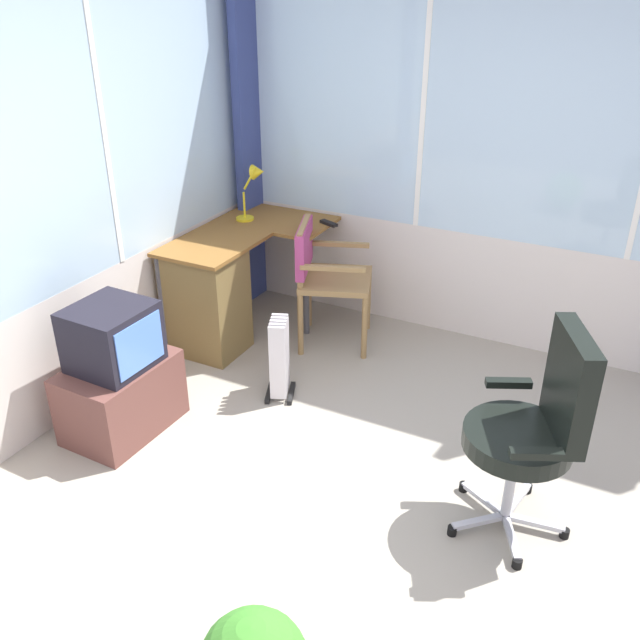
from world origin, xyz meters
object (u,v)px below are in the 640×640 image
object	(u,v)px
desk_lamp	(255,183)
wooden_armchair	(319,266)
tv_remote	(329,223)
space_heater	(280,356)
desk	(212,294)
office_chair	(538,421)
tv_on_stand	(119,377)

from	to	relation	value
desk_lamp	wooden_armchair	distance (m)	0.81
tv_remote	space_heater	xyz separation A→B (m)	(-1.06, -0.19, -0.50)
desk	desk_lamp	world-z (taller)	desk_lamp
office_chair	tv_on_stand	world-z (taller)	office_chair
desk_lamp	tv_remote	size ratio (longest dim) A/B	2.68
desk	tv_remote	world-z (taller)	tv_remote
tv_remote	desk	bearing A→B (deg)	166.59
desk	space_heater	distance (m)	0.80
wooden_armchair	tv_on_stand	size ratio (longest dim) A/B	1.12
desk_lamp	space_heater	xyz separation A→B (m)	(-0.96, -0.74, -0.75)
desk	tv_on_stand	world-z (taller)	tv_on_stand
office_chair	wooden_armchair	bearing A→B (deg)	54.98
wooden_armchair	space_heater	distance (m)	0.80
desk_lamp	office_chair	bearing A→B (deg)	-121.25
tv_remote	office_chair	world-z (taller)	office_chair
tv_on_stand	space_heater	bearing A→B (deg)	-40.55
desk_lamp	space_heater	world-z (taller)	desk_lamp
office_chair	tv_on_stand	xyz separation A→B (m)	(-0.26, 2.25, -0.26)
tv_on_stand	office_chair	bearing A→B (deg)	-83.32
desk_lamp	tv_remote	world-z (taller)	desk_lamp
tv_remote	office_chair	xyz separation A→B (m)	(-1.54, -1.81, -0.16)
tv_on_stand	space_heater	world-z (taller)	tv_on_stand
desk	office_chair	xyz separation A→B (m)	(-0.79, -2.34, 0.20)
wooden_armchair	office_chair	world-z (taller)	office_chair
space_heater	wooden_armchair	bearing A→B (deg)	7.56
tv_remote	office_chair	bearing A→B (deg)	-108.32
office_chair	desk_lamp	bearing A→B (deg)	58.75
desk_lamp	tv_on_stand	world-z (taller)	desk_lamp
desk_lamp	space_heater	bearing A→B (deg)	-142.45
desk_lamp	tv_on_stand	bearing A→B (deg)	-176.39
wooden_armchair	office_chair	size ratio (longest dim) A/B	0.84
wooden_armchair	office_chair	bearing A→B (deg)	-125.02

